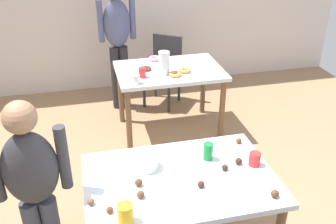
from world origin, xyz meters
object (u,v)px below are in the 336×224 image
at_px(person_adult_far, 117,34).
at_px(mixing_bowl, 145,162).
at_px(dining_table_near, 180,189).
at_px(soda_can, 208,151).
at_px(chair_far_table, 164,66).
at_px(person_girl_near, 34,186).
at_px(dining_table_far, 169,78).
at_px(pitcher_far, 164,63).

height_order(person_adult_far, mixing_bowl, person_adult_far).
bearing_deg(dining_table_near, soda_can, 33.26).
distance_m(chair_far_table, person_adult_far, 0.73).
bearing_deg(dining_table_near, person_girl_near, 177.22).
bearing_deg(person_girl_near, chair_far_table, 61.37).
distance_m(chair_far_table, person_girl_near, 2.86).
height_order(chair_far_table, person_adult_far, person_adult_far).
distance_m(chair_far_table, soda_can, 2.41).
distance_m(dining_table_far, chair_far_table, 0.75).
bearing_deg(dining_table_near, mixing_bowl, 142.06).
bearing_deg(person_adult_far, dining_table_near, -87.92).
bearing_deg(mixing_bowl, dining_table_far, 71.30).
distance_m(mixing_bowl, soda_can, 0.43).
relative_size(person_girl_near, person_adult_far, 0.87).
bearing_deg(chair_far_table, person_girl_near, -118.63).
relative_size(dining_table_near, mixing_bowl, 7.27).
bearing_deg(person_girl_near, dining_table_near, -2.78).
relative_size(person_adult_far, pitcher_far, 6.62).
height_order(dining_table_far, mixing_bowl, mixing_bowl).
bearing_deg(dining_table_far, mixing_bowl, -108.70).
height_order(chair_far_table, soda_can, soda_can).
height_order(dining_table_near, chair_far_table, chair_far_table).
relative_size(dining_table_far, person_girl_near, 0.82).
bearing_deg(person_adult_far, soda_can, -82.13).
relative_size(chair_far_table, person_girl_near, 0.63).
bearing_deg(dining_table_near, dining_table_far, 78.63).
bearing_deg(dining_table_far, person_girl_near, -125.33).
relative_size(chair_far_table, mixing_bowl, 5.20).
relative_size(soda_can, pitcher_far, 0.51).
bearing_deg(person_girl_near, pitcher_far, 54.72).
relative_size(chair_far_table, soda_can, 7.13).
xyz_separation_m(chair_far_table, pitcher_far, (-0.19, -0.84, 0.37)).
bearing_deg(mixing_bowl, dining_table_near, -37.94).
height_order(soda_can, pitcher_far, pitcher_far).
relative_size(person_girl_near, mixing_bowl, 8.22).
distance_m(person_girl_near, soda_can, 1.13).
relative_size(chair_far_table, pitcher_far, 3.65).
distance_m(chair_far_table, mixing_bowl, 2.49).
bearing_deg(soda_can, person_adult_far, 97.87).
xyz_separation_m(dining_table_near, mixing_bowl, (-0.20, 0.15, 0.14)).
distance_m(dining_table_near, dining_table_far, 1.85).
relative_size(person_girl_near, soda_can, 11.27).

